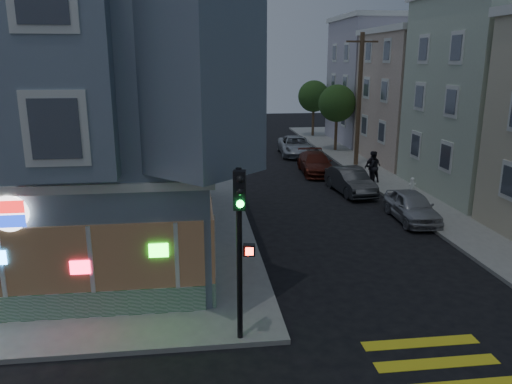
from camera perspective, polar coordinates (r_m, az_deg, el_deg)
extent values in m
cube|color=gray|center=(40.28, 26.82, 2.84)|extent=(24.00, 42.00, 0.15)
cube|color=slate|center=(21.77, -25.11, 8.91)|extent=(14.00, 14.00, 11.00)
cube|color=silver|center=(21.96, -24.63, 4.64)|extent=(14.30, 14.30, 0.25)
cylinder|color=white|center=(14.98, -26.37, -2.22)|extent=(1.00, 0.12, 1.00)
cube|color=tan|center=(39.58, 21.72, 9.91)|extent=(12.00, 8.60, 9.00)
cube|color=#AFA7B8|center=(47.62, 16.60, 11.93)|extent=(12.00, 8.60, 10.50)
cylinder|color=#4C3826|center=(35.65, 11.70, 10.21)|extent=(0.30, 0.30, 9.00)
cube|color=#4C3826|center=(35.56, 12.04, 16.47)|extent=(2.20, 0.12, 0.12)
cylinder|color=#4C3826|center=(41.71, 9.12, 6.97)|extent=(0.24, 0.24, 3.20)
sphere|color=#1A3F16|center=(41.47, 9.25, 9.98)|extent=(3.00, 3.00, 3.00)
cylinder|color=#4C3826|center=(49.38, 6.54, 8.28)|extent=(0.24, 0.24, 3.20)
sphere|color=#1A3F16|center=(49.18, 6.62, 10.82)|extent=(3.00, 3.00, 3.00)
imported|color=black|center=(31.04, 13.18, 2.83)|extent=(1.01, 0.83, 1.91)
imported|color=#252129|center=(31.06, 13.17, 2.84)|extent=(1.21, 0.79, 1.92)
imported|color=#AAACB2|center=(24.61, 17.38, -1.57)|extent=(1.84, 4.20, 1.41)
imported|color=#343639|center=(28.81, 10.74, 1.26)|extent=(1.95, 4.54, 1.45)
imported|color=#591E14|center=(33.49, 6.82, 3.28)|extent=(2.21, 4.90, 1.39)
imported|color=#ABB0B7|center=(39.85, 4.54, 5.27)|extent=(2.75, 5.44, 1.48)
cylinder|color=black|center=(12.99, -1.91, -7.37)|extent=(0.15, 0.15, 4.68)
cube|color=black|center=(12.21, -1.90, 0.21)|extent=(0.34, 0.31, 0.98)
sphere|color=black|center=(11.99, -1.84, 1.46)|extent=(0.19, 0.19, 0.19)
sphere|color=black|center=(12.07, -1.83, 0.03)|extent=(0.19, 0.19, 0.19)
sphere|color=#19F23F|center=(12.15, -1.82, -1.38)|extent=(0.19, 0.19, 0.19)
cube|color=black|center=(12.77, -0.80, -6.64)|extent=(0.33, 0.24, 0.30)
cube|color=#FF2614|center=(12.67, -0.75, -6.81)|extent=(0.21, 0.02, 0.21)
cylinder|color=white|center=(30.08, 17.41, 0.80)|extent=(0.21, 0.21, 0.54)
sphere|color=white|center=(30.01, 17.46, 1.38)|extent=(0.23, 0.23, 0.23)
cylinder|color=white|center=(30.07, 17.42, 0.89)|extent=(0.40, 0.11, 0.11)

